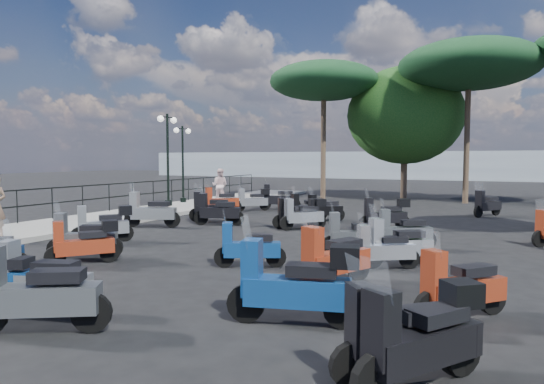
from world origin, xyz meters
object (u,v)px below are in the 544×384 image
at_px(pedestrian_far, 220,185).
at_px(scooter_18, 409,334).
at_px(scooter_9, 304,214).
at_px(scooter_17, 324,210).
at_px(scooter_32, 403,232).
at_px(scooter_6, 39,282).
at_px(scooter_20, 333,260).
at_px(pine_2, 324,82).
at_px(scooter_31, 212,209).
at_px(broadleaf_tree, 405,115).
at_px(scooter_2, 103,225).
at_px(scooter_4, 221,201).
at_px(pine_0, 469,66).
at_px(scooter_16, 297,214).
at_px(scooter_23, 487,205).
at_px(scooter_19, 295,285).
at_px(scooter_21, 383,250).
at_px(scooter_8, 84,243).
at_px(scooter_10, 218,211).
at_px(scooter_11, 279,199).
at_px(lamp_post_2, 183,159).
at_px(scooter_30, 307,208).
at_px(scooter_5, 253,200).
at_px(scooter_1, 83,238).
at_px(lamp_post_1, 168,153).
at_px(scooter_26, 397,245).
at_px(scooter_25, 460,288).
at_px(scooter_22, 385,215).
at_px(scooter_15, 354,236).
at_px(scooter_12, 35,296).
at_px(scooter_3, 151,212).
at_px(scooter_14, 248,248).
at_px(scooter_24, 418,343).

height_order(pedestrian_far, scooter_18, pedestrian_far).
relative_size(scooter_9, scooter_17, 1.01).
bearing_deg(scooter_17, scooter_32, 175.22).
relative_size(scooter_6, scooter_20, 1.00).
xyz_separation_m(scooter_18, pine_2, (-8.07, 20.50, 5.94)).
bearing_deg(scooter_31, broadleaf_tree, -37.56).
distance_m(scooter_2, pine_2, 16.79).
bearing_deg(scooter_4, pine_0, -89.35).
relative_size(scooter_16, scooter_23, 0.94).
height_order(scooter_18, scooter_19, scooter_19).
distance_m(scooter_6, broadleaf_tree, 23.47).
xyz_separation_m(pedestrian_far, scooter_21, (10.14, -10.28, -0.55)).
relative_size(scooter_8, scooter_10, 0.78).
height_order(scooter_11, scooter_23, scooter_11).
relative_size(lamp_post_2, scooter_30, 2.91).
xyz_separation_m(scooter_5, scooter_18, (8.82, -13.52, 0.03)).
bearing_deg(pine_2, pedestrian_far, -122.54).
bearing_deg(scooter_16, scooter_10, 65.40).
bearing_deg(scooter_1, lamp_post_1, -4.32).
distance_m(scooter_5, scooter_30, 3.77).
bearing_deg(scooter_26, pine_0, -37.73).
bearing_deg(scooter_16, broadleaf_tree, -38.49).
xyz_separation_m(scooter_25, scooter_31, (-8.80, 7.46, 0.02)).
xyz_separation_m(scooter_21, scooter_23, (1.69, 10.73, 0.05)).
xyz_separation_m(pedestrian_far, scooter_1, (3.77, -12.10, -0.50)).
distance_m(scooter_11, scooter_22, 6.80).
distance_m(scooter_9, scooter_19, 8.93).
bearing_deg(scooter_4, scooter_15, -173.92).
bearing_deg(pine_2, scooter_32, -63.12).
distance_m(scooter_18, pine_2, 22.81).
height_order(scooter_2, scooter_18, scooter_18).
bearing_deg(scooter_10, scooter_31, 25.44).
bearing_deg(scooter_31, scooter_12, -178.81).
bearing_deg(scooter_19, scooter_8, 59.70).
height_order(scooter_8, scooter_31, scooter_31).
distance_m(scooter_11, scooter_12, 15.39).
xyz_separation_m(scooter_23, scooter_32, (-1.72, -8.34, -0.02)).
distance_m(scooter_9, scooter_18, 10.58).
relative_size(scooter_10, broadleaf_tree, 0.23).
bearing_deg(scooter_30, scooter_8, 124.75).
height_order(scooter_3, scooter_12, scooter_3).
height_order(scooter_15, scooter_21, scooter_15).
xyz_separation_m(scooter_20, scooter_21, (0.49, 1.76, -0.09)).
distance_m(scooter_14, scooter_17, 7.64).
relative_size(scooter_10, scooter_26, 1.19).
bearing_deg(lamp_post_1, scooter_20, -40.68).
relative_size(scooter_8, scooter_24, 0.88).
bearing_deg(scooter_22, scooter_25, 168.11).
distance_m(scooter_14, scooter_23, 12.48).
relative_size(scooter_4, scooter_15, 0.93).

